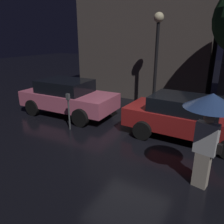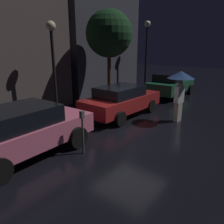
{
  "view_description": "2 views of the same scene",
  "coord_description": "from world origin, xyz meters",
  "px_view_note": "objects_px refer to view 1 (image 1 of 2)",
  "views": [
    {
      "loc": [
        2.51,
        -5.64,
        3.27
      ],
      "look_at": [
        -0.75,
        0.17,
        0.96
      ],
      "focal_mm": 35.0,
      "sensor_mm": 36.0,
      "label": 1
    },
    {
      "loc": [
        -6.76,
        -4.36,
        3.15
      ],
      "look_at": [
        -1.2,
        0.01,
        1.04
      ],
      "focal_mm": 35.0,
      "sensor_mm": 36.0,
      "label": 2
    }
  ],
  "objects_px": {
    "parked_car_pink": "(68,96)",
    "pedestrian_with_umbrella": "(210,115)",
    "street_lamp_near": "(157,44)",
    "parked_car_red": "(188,117)",
    "parking_meter": "(69,108)"
  },
  "relations": [
    {
      "from": "parked_car_pink",
      "to": "pedestrian_with_umbrella",
      "type": "height_order",
      "value": "pedestrian_with_umbrella"
    },
    {
      "from": "parked_car_red",
      "to": "pedestrian_with_umbrella",
      "type": "xyz_separation_m",
      "value": [
        0.8,
        -2.47,
        1.0
      ]
    },
    {
      "from": "parking_meter",
      "to": "street_lamp_near",
      "type": "distance_m",
      "value": 4.68
    },
    {
      "from": "pedestrian_with_umbrella",
      "to": "street_lamp_near",
      "type": "height_order",
      "value": "street_lamp_near"
    },
    {
      "from": "parking_meter",
      "to": "pedestrian_with_umbrella",
      "type": "bearing_deg",
      "value": -12.85
    },
    {
      "from": "street_lamp_near",
      "to": "pedestrian_with_umbrella",
      "type": "bearing_deg",
      "value": -59.76
    },
    {
      "from": "pedestrian_with_umbrella",
      "to": "street_lamp_near",
      "type": "xyz_separation_m",
      "value": [
        -2.79,
        4.79,
        1.2
      ]
    },
    {
      "from": "parked_car_red",
      "to": "pedestrian_with_umbrella",
      "type": "distance_m",
      "value": 2.78
    },
    {
      "from": "parked_car_pink",
      "to": "street_lamp_near",
      "type": "height_order",
      "value": "street_lamp_near"
    },
    {
      "from": "parked_car_pink",
      "to": "pedestrian_with_umbrella",
      "type": "relative_size",
      "value": 1.9
    },
    {
      "from": "street_lamp_near",
      "to": "parked_car_red",
      "type": "bearing_deg",
      "value": -49.39
    },
    {
      "from": "parking_meter",
      "to": "street_lamp_near",
      "type": "relative_size",
      "value": 0.32
    },
    {
      "from": "parking_meter",
      "to": "street_lamp_near",
      "type": "height_order",
      "value": "street_lamp_near"
    },
    {
      "from": "street_lamp_near",
      "to": "parked_car_pink",
      "type": "bearing_deg",
      "value": -142.16
    },
    {
      "from": "pedestrian_with_umbrella",
      "to": "parking_meter",
      "type": "xyz_separation_m",
      "value": [
        -4.72,
        1.08,
        -0.91
      ]
    }
  ]
}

